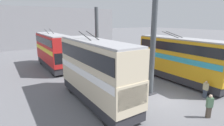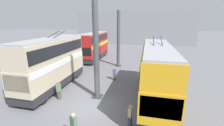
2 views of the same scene
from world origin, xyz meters
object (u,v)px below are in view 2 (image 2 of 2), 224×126
bus_right_mid (52,60)px  oil_drum (98,63)px  bus_right_far (94,44)px  person_by_left_row (130,115)px  bus_left_near (156,70)px  person_by_right_row (59,90)px  person_aisle_midway (114,73)px  person_aisle_foreground (74,126)px

bus_right_mid → oil_drum: (9.20, -1.86, -2.56)m
bus_right_far → person_by_left_row: bus_right_far is taller
bus_left_near → person_by_right_row: size_ratio=5.96×
person_by_left_row → person_aisle_midway: (7.96, 2.80, 0.01)m
bus_right_mid → person_aisle_foreground: (-6.46, -5.56, -2.05)m
person_by_left_row → person_aisle_midway: person_aisle_midway is taller
person_aisle_foreground → bus_right_far: bearing=43.9°
bus_right_mid → person_aisle_midway: bus_right_mid is taller
bus_right_mid → person_aisle_midway: 7.19m
bus_left_near → bus_right_far: bearing=37.9°
bus_right_mid → oil_drum: bearing=-11.4°
bus_left_near → bus_right_mid: size_ratio=1.11×
bus_right_mid → bus_right_far: (13.10, 0.00, -0.17)m
bus_left_near → person_aisle_midway: size_ratio=6.69×
person_by_right_row → person_by_left_row: 7.05m
bus_left_near → bus_right_far: size_ratio=1.06×
bus_right_far → person_by_right_row: bus_right_far is taller
bus_left_near → person_aisle_foreground: bearing=141.5°
bus_right_far → oil_drum: size_ratio=11.37×
person_by_right_row → person_aisle_midway: person_by_right_row is taller
bus_left_near → person_by_left_row: bearing=156.9°
bus_left_near → person_aisle_midway: bearing=49.9°
person_aisle_midway → person_by_left_row: bearing=178.8°
bus_right_mid → bus_right_far: size_ratio=0.96×
bus_right_far → person_aisle_foreground: (-19.55, -5.56, -1.88)m
person_aisle_midway → oil_drum: bearing=14.7°
person_by_left_row → person_aisle_midway: size_ratio=0.99×
bus_left_near → bus_right_mid: bearing=88.2°
person_by_left_row → oil_drum: size_ratio=1.80×
bus_right_mid → person_by_left_row: bus_right_mid is taller
bus_right_far → person_aisle_midway: (-9.58, -5.88, -2.00)m
person_by_right_row → bus_right_far: bearing=-37.0°
person_by_left_row → person_aisle_foreground: size_ratio=0.88×
bus_right_far → person_aisle_foreground: size_ratio=5.56×
person_by_right_row → person_aisle_midway: bearing=-78.2°
bus_right_far → person_by_left_row: size_ratio=6.33×
person_by_right_row → bus_left_near: bearing=-121.1°
bus_right_far → person_by_right_row: 15.65m
person_aisle_foreground → bus_right_mid: bearing=68.8°
bus_left_near → person_by_right_row: (-1.98, 8.47, -1.86)m
oil_drum → person_by_left_row: bearing=-153.4°
bus_right_mid → oil_drum: 9.73m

